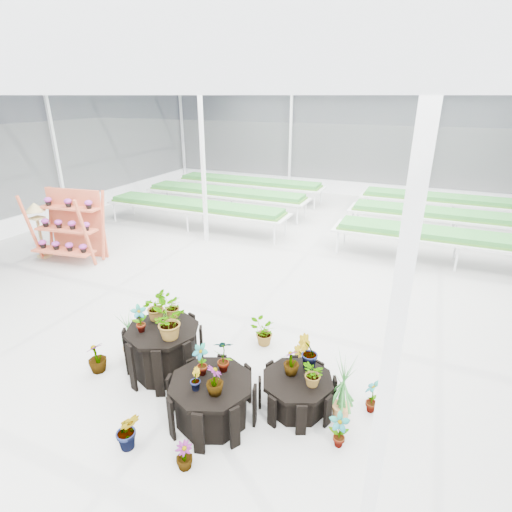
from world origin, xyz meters
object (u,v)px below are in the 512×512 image
at_px(shelf_rack, 67,227).
at_px(bird_table, 39,230).
at_px(plinth_tall, 164,350).
at_px(plinth_low, 297,392).
at_px(plinth_mid, 212,400).

bearing_deg(shelf_rack, bird_table, -177.99).
height_order(shelf_rack, bird_table, shelf_rack).
bearing_deg(plinth_tall, shelf_rack, 150.17).
bearing_deg(plinth_low, shelf_rack, 158.77).
distance_m(plinth_tall, plinth_mid, 1.34).
distance_m(plinth_low, bird_table, 8.70).
relative_size(plinth_low, shelf_rack, 0.57).
xyz_separation_m(plinth_tall, plinth_low, (2.20, 0.10, -0.17)).
height_order(plinth_tall, plinth_low, plinth_tall).
bearing_deg(plinth_mid, plinth_low, 34.99).
height_order(plinth_tall, bird_table, bird_table).
xyz_separation_m(plinth_tall, plinth_mid, (1.20, -0.60, -0.09)).
relative_size(plinth_tall, plinth_mid, 1.00).
distance_m(plinth_tall, bird_table, 6.68).
distance_m(plinth_low, shelf_rack, 7.93).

